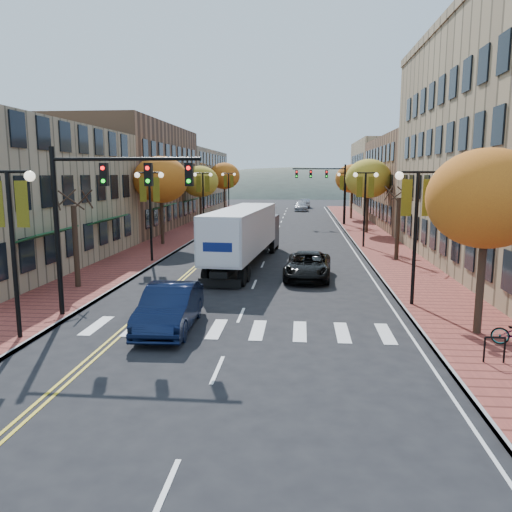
# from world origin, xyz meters

# --- Properties ---
(ground) EXTENTS (200.00, 200.00, 0.00)m
(ground) POSITION_xyz_m (0.00, 0.00, 0.00)
(ground) COLOR black
(ground) RESTS_ON ground
(sidewalk_left) EXTENTS (4.00, 85.00, 0.15)m
(sidewalk_left) POSITION_xyz_m (-9.00, 32.50, 0.07)
(sidewalk_left) COLOR brown
(sidewalk_left) RESTS_ON ground
(sidewalk_right) EXTENTS (4.00, 85.00, 0.15)m
(sidewalk_right) POSITION_xyz_m (9.00, 32.50, 0.07)
(sidewalk_right) COLOR brown
(sidewalk_right) RESTS_ON ground
(building_left_mid) EXTENTS (12.00, 24.00, 11.00)m
(building_left_mid) POSITION_xyz_m (-17.00, 36.00, 5.50)
(building_left_mid) COLOR brown
(building_left_mid) RESTS_ON ground
(building_left_far) EXTENTS (12.00, 26.00, 9.50)m
(building_left_far) POSITION_xyz_m (-17.00, 61.00, 4.75)
(building_left_far) COLOR #9E8966
(building_left_far) RESTS_ON ground
(building_right_mid) EXTENTS (15.00, 24.00, 10.00)m
(building_right_mid) POSITION_xyz_m (18.50, 42.00, 5.00)
(building_right_mid) COLOR brown
(building_right_mid) RESTS_ON ground
(building_right_far) EXTENTS (15.00, 20.00, 11.00)m
(building_right_far) POSITION_xyz_m (18.50, 64.00, 5.50)
(building_right_far) COLOR #9E8966
(building_right_far) RESTS_ON ground
(tree_left_a) EXTENTS (0.28, 0.28, 4.20)m
(tree_left_a) POSITION_xyz_m (-9.00, 8.00, 2.25)
(tree_left_a) COLOR #382619
(tree_left_a) RESTS_ON sidewalk_left
(tree_left_b) EXTENTS (4.48, 4.48, 7.21)m
(tree_left_b) POSITION_xyz_m (-9.00, 24.00, 5.45)
(tree_left_b) COLOR #382619
(tree_left_b) RESTS_ON sidewalk_left
(tree_left_c) EXTENTS (4.16, 4.16, 6.69)m
(tree_left_c) POSITION_xyz_m (-9.00, 40.00, 5.05)
(tree_left_c) COLOR #382619
(tree_left_c) RESTS_ON sidewalk_left
(tree_left_d) EXTENTS (4.61, 4.61, 7.42)m
(tree_left_d) POSITION_xyz_m (-9.00, 58.00, 5.60)
(tree_left_d) COLOR #382619
(tree_left_d) RESTS_ON sidewalk_left
(tree_right_a) EXTENTS (4.16, 4.16, 6.69)m
(tree_right_a) POSITION_xyz_m (9.00, 2.00, 5.05)
(tree_right_a) COLOR #382619
(tree_right_a) RESTS_ON sidewalk_right
(tree_right_b) EXTENTS (0.28, 0.28, 4.20)m
(tree_right_b) POSITION_xyz_m (9.00, 18.00, 2.25)
(tree_right_b) COLOR #382619
(tree_right_b) RESTS_ON sidewalk_right
(tree_right_c) EXTENTS (4.48, 4.48, 7.21)m
(tree_right_c) POSITION_xyz_m (9.00, 34.00, 5.45)
(tree_right_c) COLOR #382619
(tree_right_c) RESTS_ON sidewalk_right
(tree_right_d) EXTENTS (4.35, 4.35, 7.00)m
(tree_right_d) POSITION_xyz_m (9.00, 50.00, 5.29)
(tree_right_d) COLOR #382619
(tree_right_d) RESTS_ON sidewalk_right
(lamp_left_a) EXTENTS (1.96, 0.36, 6.05)m
(lamp_left_a) POSITION_xyz_m (-7.50, 0.00, 4.29)
(lamp_left_a) COLOR black
(lamp_left_a) RESTS_ON ground
(lamp_left_b) EXTENTS (1.96, 0.36, 6.05)m
(lamp_left_b) POSITION_xyz_m (-7.50, 16.00, 4.29)
(lamp_left_b) COLOR black
(lamp_left_b) RESTS_ON ground
(lamp_left_c) EXTENTS (1.96, 0.36, 6.05)m
(lamp_left_c) POSITION_xyz_m (-7.50, 34.00, 4.29)
(lamp_left_c) COLOR black
(lamp_left_c) RESTS_ON ground
(lamp_left_d) EXTENTS (1.96, 0.36, 6.05)m
(lamp_left_d) POSITION_xyz_m (-7.50, 52.00, 4.29)
(lamp_left_d) COLOR black
(lamp_left_d) RESTS_ON ground
(lamp_right_a) EXTENTS (1.96, 0.36, 6.05)m
(lamp_right_a) POSITION_xyz_m (7.50, 6.00, 4.29)
(lamp_right_a) COLOR black
(lamp_right_a) RESTS_ON ground
(lamp_right_b) EXTENTS (1.96, 0.36, 6.05)m
(lamp_right_b) POSITION_xyz_m (7.50, 24.00, 4.29)
(lamp_right_b) COLOR black
(lamp_right_b) RESTS_ON ground
(lamp_right_c) EXTENTS (1.96, 0.36, 6.05)m
(lamp_right_c) POSITION_xyz_m (7.50, 42.00, 4.29)
(lamp_right_c) COLOR black
(lamp_right_c) RESTS_ON ground
(traffic_mast_near) EXTENTS (6.10, 0.35, 7.00)m
(traffic_mast_near) POSITION_xyz_m (-5.48, 3.00, 4.92)
(traffic_mast_near) COLOR black
(traffic_mast_near) RESTS_ON ground
(traffic_mast_far) EXTENTS (6.10, 0.34, 7.00)m
(traffic_mast_far) POSITION_xyz_m (5.48, 42.00, 4.92)
(traffic_mast_far) COLOR black
(traffic_mast_far) RESTS_ON ground
(semi_truck) EXTENTS (3.67, 15.33, 3.79)m
(semi_truck) POSITION_xyz_m (-1.08, 15.65, 2.22)
(semi_truck) COLOR black
(semi_truck) RESTS_ON ground
(navy_sedan) EXTENTS (2.02, 5.28, 1.72)m
(navy_sedan) POSITION_xyz_m (-2.50, 1.86, 0.86)
(navy_sedan) COLOR black
(navy_sedan) RESTS_ON ground
(black_suv) EXTENTS (2.86, 5.60, 1.51)m
(black_suv) POSITION_xyz_m (2.91, 11.77, 0.76)
(black_suv) COLOR black
(black_suv) RESTS_ON ground
(car_far_white) EXTENTS (1.83, 4.13, 1.38)m
(car_far_white) POSITION_xyz_m (-3.92, 49.14, 0.69)
(car_far_white) COLOR white
(car_far_white) RESTS_ON ground
(car_far_silver) EXTENTS (2.12, 5.21, 1.51)m
(car_far_silver) POSITION_xyz_m (2.42, 64.66, 0.76)
(car_far_silver) COLOR #A7A8AF
(car_far_silver) RESTS_ON ground
(car_far_oncoming) EXTENTS (1.75, 4.82, 1.58)m
(car_far_oncoming) POSITION_xyz_m (3.11, 72.35, 0.79)
(car_far_oncoming) COLOR #A3A2A9
(car_far_oncoming) RESTS_ON ground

